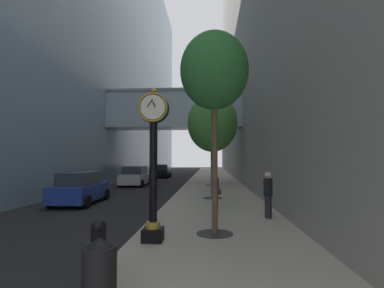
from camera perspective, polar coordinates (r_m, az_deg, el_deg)
name	(u,v)px	position (r m, az deg, el deg)	size (l,w,h in m)	color
ground_plane	(187,184)	(28.83, -1.01, -7.59)	(110.00, 110.00, 0.00)	black
sidewalk_right	(213,181)	(31.73, 4.05, -7.02)	(5.10, 80.00, 0.14)	#ADA593
building_block_left	(86,26)	(37.52, -19.64, 20.51)	(21.47, 80.00, 34.43)	#758EA8
street_clock	(153,156)	(8.28, -7.41, -2.33)	(0.84, 0.55, 4.23)	black
bollard_nearest	(98,250)	(5.92, -17.48, -18.74)	(0.28, 0.28, 1.17)	black
bollard_third	(153,205)	(10.80, -7.42, -11.51)	(0.28, 0.28, 1.17)	black
street_tree_near	(214,72)	(9.42, 4.28, 13.57)	(2.10, 2.10, 6.16)	#333335
street_tree_mid_near	(212,123)	(17.25, 3.92, 3.96)	(2.88, 2.88, 5.96)	#333335
street_tree_mid_far	(212,123)	(25.41, 3.78, 4.09)	(2.45, 2.45, 6.75)	#333335
trash_bin	(99,272)	(5.08, -17.32, -22.35)	(0.53, 0.53, 1.05)	black
pedestrian_walking	(215,189)	(13.91, 4.49, -8.67)	(0.52, 0.47, 1.59)	#23232D
pedestrian_by_clock	(268,194)	(11.78, 14.36, -9.18)	(0.46, 0.46, 1.74)	#23232D
car_black_near	(162,171)	(37.90, -5.68, -5.21)	(2.09, 4.27, 1.68)	black
car_silver_mid	(135,176)	(26.90, -10.79, -6.09)	(2.14, 4.46, 1.74)	#B7BABF
car_blue_far	(81,188)	(17.06, -20.50, -7.95)	(2.14, 4.54, 1.68)	navy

